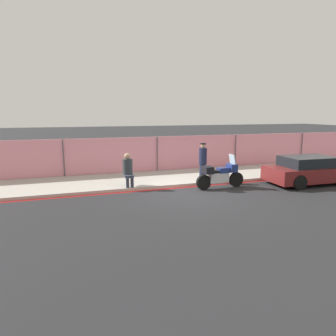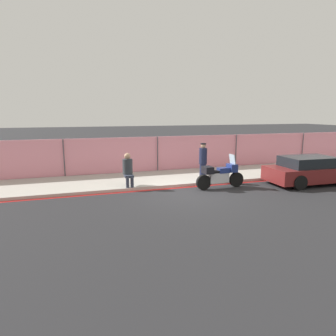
# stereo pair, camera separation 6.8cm
# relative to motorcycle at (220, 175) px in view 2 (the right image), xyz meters

# --- Properties ---
(ground_plane) EXTENTS (120.00, 120.00, 0.00)m
(ground_plane) POSITION_rel_motorcycle_xyz_m (-1.64, -0.44, -0.58)
(ground_plane) COLOR #262628
(sidewalk) EXTENTS (35.40, 3.37, 0.13)m
(sidewalk) POSITION_rel_motorcycle_xyz_m (-1.64, 2.37, -0.52)
(sidewalk) COLOR #ADA89E
(sidewalk) RESTS_ON ground_plane
(curb_paint_stripe) EXTENTS (35.40, 0.18, 0.01)m
(curb_paint_stripe) POSITION_rel_motorcycle_xyz_m (-1.64, 0.60, -0.58)
(curb_paint_stripe) COLOR red
(curb_paint_stripe) RESTS_ON ground_plane
(storefront_fence) EXTENTS (33.63, 0.17, 1.96)m
(storefront_fence) POSITION_rel_motorcycle_xyz_m (-1.64, 4.14, 0.40)
(storefront_fence) COLOR pink
(storefront_fence) RESTS_ON ground_plane
(motorcycle) EXTENTS (2.25, 0.55, 1.45)m
(motorcycle) POSITION_rel_motorcycle_xyz_m (0.00, 0.00, 0.00)
(motorcycle) COLOR black
(motorcycle) RESTS_ON ground_plane
(officer_standing) EXTENTS (0.37, 0.37, 1.70)m
(officer_standing) POSITION_rel_motorcycle_xyz_m (-0.21, 1.32, 0.42)
(officer_standing) COLOR #191E38
(officer_standing) RESTS_ON sidewalk
(person_seated_on_curb) EXTENTS (0.43, 0.73, 1.40)m
(person_seated_on_curb) POSITION_rel_motorcycle_xyz_m (-3.77, 1.18, 0.32)
(person_seated_on_curb) COLOR #2D3342
(person_seated_on_curb) RESTS_ON sidewalk
(parked_car_right_down_street) EXTENTS (4.15, 1.99, 1.27)m
(parked_car_right_down_street) POSITION_rel_motorcycle_xyz_m (4.33, -0.50, 0.03)
(parked_car_right_down_street) COLOR maroon
(parked_car_right_down_street) RESTS_ON ground_plane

